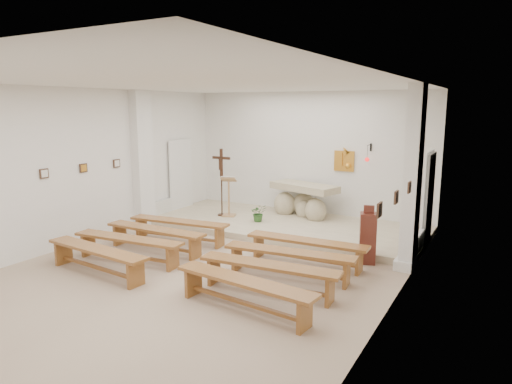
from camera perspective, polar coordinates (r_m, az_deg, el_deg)
The scene contains 31 objects.
ground at distance 8.95m, azimuth -6.36°, elevation -9.59°, with size 7.00×10.00×0.00m, color tan.
wall_left at distance 10.91m, azimuth -21.65°, elevation 2.85°, with size 0.02×10.00×3.50m, color white.
wall_right at distance 7.08m, azimuth 16.95°, elevation -0.68°, with size 0.02×10.00×3.50m, color white.
wall_back at distance 12.86m, azimuth 6.56°, elevation 4.59°, with size 7.00×0.02×3.50m, color white.
ceiling at distance 8.42m, azimuth -6.86°, elevation 13.32°, with size 7.00×10.00×0.02m, color silver.
sanctuary_platform at distance 11.81m, azimuth 3.58°, elevation -4.16°, with size 6.98×3.00×0.15m, color beige.
pilaster_left at distance 12.18m, azimuth -13.99°, elevation 4.01°, with size 0.26×0.55×3.50m, color white.
pilaster_right at distance 9.04m, azimuth 18.98°, elevation 1.56°, with size 0.26×0.55×3.50m, color white.
gold_wall_relief at distance 12.47m, azimuth 10.96°, elevation 3.82°, with size 0.55×0.04×0.55m, color gold.
sanctuary_lamp at distance 12.01m, azimuth 13.77°, elevation 4.22°, with size 0.11×0.36×0.44m.
station_frame_left_front at distance 10.42m, azimuth -24.96°, elevation 2.11°, with size 0.03×0.20×0.20m, color #412A1C.
station_frame_left_mid at distance 11.03m, azimuth -20.77°, elevation 2.82°, with size 0.03×0.20×0.20m, color #412A1C.
station_frame_left_rear at distance 11.69m, azimuth -17.03°, elevation 3.45°, with size 0.03×0.20×0.20m, color #412A1C.
station_frame_right_front at distance 6.33m, azimuth 15.18°, elevation -2.17°, with size 0.03×0.20×0.20m, color #412A1C.
station_frame_right_mid at distance 7.28m, azimuth 17.13°, elevation -0.63°, with size 0.03×0.20×0.20m, color #412A1C.
station_frame_right_rear at distance 8.25m, azimuth 18.63°, elevation 0.56°, with size 0.03×0.20×0.20m, color #412A1C.
radiator_left at distance 12.97m, azimuth -11.79°, elevation -2.15°, with size 0.10×0.85×0.52m, color silver.
radiator_right at distance 10.02m, azimuth 19.55°, elevation -6.31°, with size 0.10×0.85×0.52m, color silver.
altar at distance 12.47m, azimuth 5.91°, elevation -1.29°, with size 2.02×1.24×0.97m.
lectern at distance 12.35m, azimuth -3.43°, elevation -0.53°, with size 0.48×0.44×1.12m.
crucifix_stand at distance 12.36m, azimuth -4.34°, elevation 1.84°, with size 0.55×0.24×1.83m.
potted_plant at distance 11.82m, azimuth 0.32°, elevation -2.63°, with size 0.41×0.35×0.45m, color #2A5723.
donation_pedestal at distance 9.37m, azimuth 13.79°, elevation -5.57°, with size 0.40×0.40×1.18m.
bench_left_front at distance 10.67m, azimuth -9.62°, elevation -4.17°, with size 2.47×0.65×0.52m.
bench_right_front at distance 9.08m, azimuth 6.33°, elevation -6.71°, with size 2.45×0.48×0.52m.
bench_left_second at distance 10.09m, azimuth -12.48°, elevation -5.14°, with size 2.44×0.41×0.52m.
bench_right_second at distance 8.39m, azimuth 4.17°, elevation -8.16°, with size 2.47×0.65×0.52m.
bench_left_third at distance 9.53m, azimuth -15.69°, elevation -6.22°, with size 2.47×0.61×0.52m.
bench_right_third at distance 7.71m, azimuth 1.60°, elevation -9.84°, with size 2.46×0.58×0.52m.
bench_left_fourth at distance 9.01m, azimuth -19.29°, elevation -7.39°, with size 2.46×0.60×0.52m.
bench_right_fourth at distance 7.06m, azimuth -1.49°, elevation -11.82°, with size 2.47×0.65×0.52m.
Camera 1 is at (4.94, -6.80, 3.08)m, focal length 32.00 mm.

